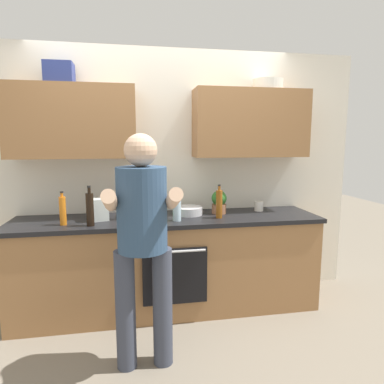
{
  "coord_description": "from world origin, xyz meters",
  "views": [
    {
      "loc": [
        -0.32,
        -3.02,
        1.6
      ],
      "look_at": [
        0.21,
        -0.1,
        1.15
      ],
      "focal_mm": 31.18,
      "sensor_mm": 36.0,
      "label": 1
    }
  ],
  "objects_px": {
    "bottle_juice": "(63,210)",
    "grocery_bag_produce": "(97,209)",
    "bottle_syrup": "(219,204)",
    "bottle_oil": "(146,207)",
    "bottle_water": "(177,209)",
    "cup_coffee": "(259,206)",
    "knife_block": "(135,203)",
    "potted_herb": "(219,202)",
    "bottle_soy": "(90,209)",
    "person_standing": "(143,234)",
    "bottle_soda": "(163,208)",
    "mixing_bowl": "(188,211)",
    "bottle_wine": "(121,210)"
  },
  "relations": [
    {
      "from": "bottle_juice",
      "to": "knife_block",
      "type": "height_order",
      "value": "knife_block"
    },
    {
      "from": "person_standing",
      "to": "cup_coffee",
      "type": "distance_m",
      "value": 1.52
    },
    {
      "from": "bottle_syrup",
      "to": "potted_herb",
      "type": "xyz_separation_m",
      "value": [
        0.05,
        0.19,
        -0.02
      ]
    },
    {
      "from": "bottle_soy",
      "to": "bottle_wine",
      "type": "height_order",
      "value": "bottle_soy"
    },
    {
      "from": "bottle_soy",
      "to": "mixing_bowl",
      "type": "relative_size",
      "value": 1.24
    },
    {
      "from": "bottle_soy",
      "to": "cup_coffee",
      "type": "xyz_separation_m",
      "value": [
        1.62,
        0.33,
        -0.1
      ]
    },
    {
      "from": "bottle_syrup",
      "to": "person_standing",
      "type": "bearing_deg",
      "value": -135.92
    },
    {
      "from": "potted_herb",
      "to": "person_standing",
      "type": "bearing_deg",
      "value": -130.88
    },
    {
      "from": "person_standing",
      "to": "bottle_juice",
      "type": "xyz_separation_m",
      "value": [
        -0.65,
        0.68,
        0.05
      ]
    },
    {
      "from": "bottle_soy",
      "to": "mixing_bowl",
      "type": "distance_m",
      "value": 0.93
    },
    {
      "from": "cup_coffee",
      "to": "grocery_bag_produce",
      "type": "relative_size",
      "value": 0.49
    },
    {
      "from": "mixing_bowl",
      "to": "grocery_bag_produce",
      "type": "distance_m",
      "value": 0.85
    },
    {
      "from": "bottle_water",
      "to": "cup_coffee",
      "type": "height_order",
      "value": "bottle_water"
    },
    {
      "from": "bottle_oil",
      "to": "cup_coffee",
      "type": "bearing_deg",
      "value": 11.26
    },
    {
      "from": "bottle_water",
      "to": "knife_block",
      "type": "distance_m",
      "value": 0.45
    },
    {
      "from": "bottle_syrup",
      "to": "bottle_water",
      "type": "distance_m",
      "value": 0.4
    },
    {
      "from": "bottle_juice",
      "to": "grocery_bag_produce",
      "type": "xyz_separation_m",
      "value": [
        0.27,
        0.14,
        -0.03
      ]
    },
    {
      "from": "cup_coffee",
      "to": "potted_herb",
      "type": "xyz_separation_m",
      "value": [
        -0.43,
        -0.05,
        0.07
      ]
    },
    {
      "from": "bottle_soda",
      "to": "knife_block",
      "type": "height_order",
      "value": "knife_block"
    },
    {
      "from": "knife_block",
      "to": "bottle_wine",
      "type": "bearing_deg",
      "value": -135.75
    },
    {
      "from": "bottle_juice",
      "to": "bottle_oil",
      "type": "bearing_deg",
      "value": 2.55
    },
    {
      "from": "mixing_bowl",
      "to": "cup_coffee",
      "type": "bearing_deg",
      "value": 3.54
    },
    {
      "from": "bottle_oil",
      "to": "bottle_water",
      "type": "xyz_separation_m",
      "value": [
        0.27,
        -0.05,
        -0.02
      ]
    },
    {
      "from": "bottle_wine",
      "to": "mixing_bowl",
      "type": "height_order",
      "value": "bottle_wine"
    },
    {
      "from": "bottle_syrup",
      "to": "bottle_oil",
      "type": "distance_m",
      "value": 0.67
    },
    {
      "from": "bottle_syrup",
      "to": "bottle_soy",
      "type": "xyz_separation_m",
      "value": [
        -1.14,
        -0.09,
        0.01
      ]
    },
    {
      "from": "bottle_oil",
      "to": "bottle_soy",
      "type": "relative_size",
      "value": 0.87
    },
    {
      "from": "knife_block",
      "to": "person_standing",
      "type": "bearing_deg",
      "value": -87.45
    },
    {
      "from": "bottle_oil",
      "to": "potted_herb",
      "type": "distance_m",
      "value": 0.74
    },
    {
      "from": "person_standing",
      "to": "knife_block",
      "type": "relative_size",
      "value": 5.52
    },
    {
      "from": "person_standing",
      "to": "grocery_bag_produce",
      "type": "height_order",
      "value": "person_standing"
    },
    {
      "from": "person_standing",
      "to": "bottle_oil",
      "type": "xyz_separation_m",
      "value": [
        0.05,
        0.71,
        0.04
      ]
    },
    {
      "from": "bottle_soy",
      "to": "knife_block",
      "type": "height_order",
      "value": "bottle_soy"
    },
    {
      "from": "bottle_oil",
      "to": "bottle_water",
      "type": "distance_m",
      "value": 0.28
    },
    {
      "from": "bottle_wine",
      "to": "mixing_bowl",
      "type": "xyz_separation_m",
      "value": [
        0.64,
        0.09,
        -0.05
      ]
    },
    {
      "from": "bottle_syrup",
      "to": "cup_coffee",
      "type": "distance_m",
      "value": 0.54
    },
    {
      "from": "person_standing",
      "to": "bottle_wine",
      "type": "height_order",
      "value": "person_standing"
    },
    {
      "from": "bottle_syrup",
      "to": "knife_block",
      "type": "bearing_deg",
      "value": 163.39
    },
    {
      "from": "bottle_juice",
      "to": "bottle_syrup",
      "type": "height_order",
      "value": "bottle_syrup"
    },
    {
      "from": "knife_block",
      "to": "potted_herb",
      "type": "relative_size",
      "value": 1.33
    },
    {
      "from": "bottle_juice",
      "to": "cup_coffee",
      "type": "distance_m",
      "value": 1.87
    },
    {
      "from": "potted_herb",
      "to": "mixing_bowl",
      "type": "bearing_deg",
      "value": 179.75
    },
    {
      "from": "person_standing",
      "to": "bottle_oil",
      "type": "height_order",
      "value": "person_standing"
    },
    {
      "from": "bottle_soy",
      "to": "person_standing",
      "type": "bearing_deg",
      "value": -55.73
    },
    {
      "from": "bottle_oil",
      "to": "bottle_soy",
      "type": "xyz_separation_m",
      "value": [
        -0.46,
        -0.1,
        0.02
      ]
    },
    {
      "from": "cup_coffee",
      "to": "knife_block",
      "type": "distance_m",
      "value": 1.25
    },
    {
      "from": "cup_coffee",
      "to": "bottle_syrup",
      "type": "bearing_deg",
      "value": -153.53
    },
    {
      "from": "bottle_syrup",
      "to": "bottle_water",
      "type": "relative_size",
      "value": 1.15
    },
    {
      "from": "bottle_wine",
      "to": "cup_coffee",
      "type": "relative_size",
      "value": 2.43
    },
    {
      "from": "bottle_soda",
      "to": "bottle_water",
      "type": "height_order",
      "value": "bottle_water"
    }
  ]
}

